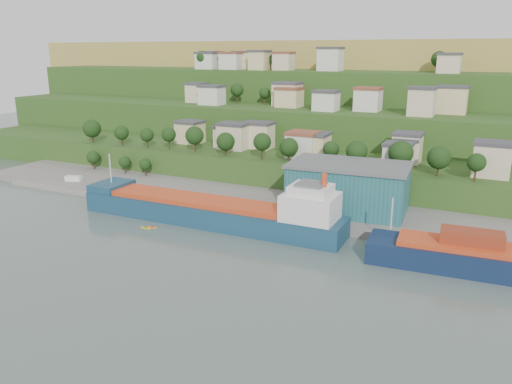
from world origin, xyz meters
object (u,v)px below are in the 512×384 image
Objects in this scene: kayak_orange at (152,227)px; cargo_ship_near at (216,213)px; warehouse at (348,187)px; caravan at (74,180)px.

cargo_ship_near is at bearing 28.42° from kayak_orange.
cargo_ship_near reaches higher than warehouse.
caravan is at bearing 168.82° from cargo_ship_near.
warehouse is at bearing -8.95° from caravan.
caravan is 1.77× the size of kayak_orange.
warehouse is at bearing 28.38° from kayak_orange.
cargo_ship_near reaches higher than caravan.
caravan is at bearing 149.26° from kayak_orange.
kayak_orange is (47.40, -20.85, -2.21)m from caravan.
warehouse is 6.08× the size of caravan.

